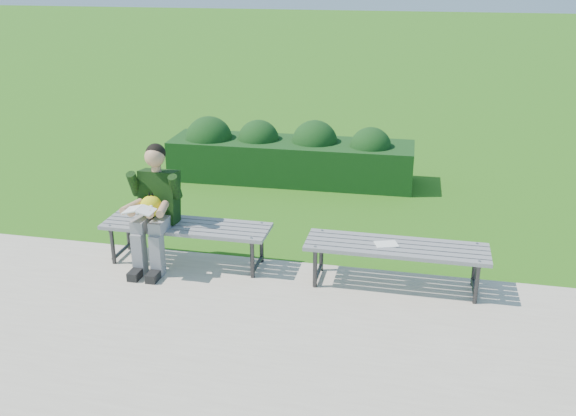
# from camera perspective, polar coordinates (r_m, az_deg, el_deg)

# --- Properties ---
(ground) EXTENTS (80.00, 80.00, 0.00)m
(ground) POSITION_cam_1_polar(r_m,az_deg,el_deg) (7.11, -1.60, -4.73)
(ground) COLOR #387720
(ground) RESTS_ON ground
(walkway) EXTENTS (30.00, 3.50, 0.02)m
(walkway) POSITION_cam_1_polar(r_m,az_deg,el_deg) (5.64, -5.95, -12.17)
(walkway) COLOR #ADA08E
(walkway) RESTS_ON ground
(hedge) EXTENTS (3.64, 0.99, 0.93)m
(hedge) POSITION_cam_1_polar(r_m,az_deg,el_deg) (9.64, -0.13, 4.82)
(hedge) COLOR #1A3A14
(hedge) RESTS_ON ground
(bench_left) EXTENTS (1.80, 0.50, 0.46)m
(bench_left) POSITION_cam_1_polar(r_m,az_deg,el_deg) (6.95, -9.03, -1.86)
(bench_left) COLOR slate
(bench_left) RESTS_ON walkway
(bench_right) EXTENTS (1.80, 0.50, 0.46)m
(bench_right) POSITION_cam_1_polar(r_m,az_deg,el_deg) (6.45, 9.59, -3.73)
(bench_right) COLOR slate
(bench_right) RESTS_ON walkway
(seated_boy) EXTENTS (0.56, 0.76, 1.31)m
(seated_boy) POSITION_cam_1_polar(r_m,az_deg,el_deg) (6.87, -11.78, 0.36)
(seated_boy) COLOR slate
(seated_boy) RESTS_ON walkway
(paper_sheet) EXTENTS (0.26, 0.22, 0.01)m
(paper_sheet) POSITION_cam_1_polar(r_m,az_deg,el_deg) (6.43, 8.73, -3.19)
(paper_sheet) COLOR white
(paper_sheet) RESTS_ON bench_right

